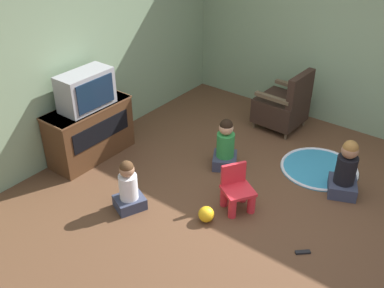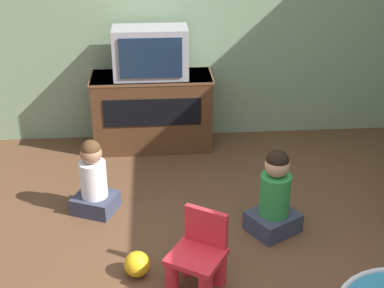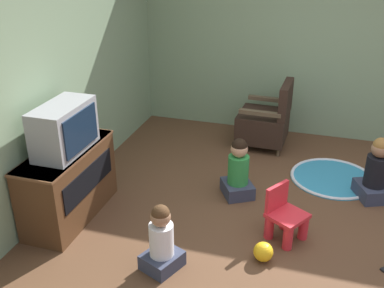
{
  "view_description": "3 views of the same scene",
  "coord_description": "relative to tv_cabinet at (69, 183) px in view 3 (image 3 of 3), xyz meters",
  "views": [
    {
      "loc": [
        -3.58,
        -1.83,
        3.2
      ],
      "look_at": [
        -0.25,
        0.74,
        0.63
      ],
      "focal_mm": 42.0,
      "sensor_mm": 36.0,
      "label": 1
    },
    {
      "loc": [
        -0.43,
        -2.51,
        2.31
      ],
      "look_at": [
        -0.18,
        0.8,
        0.69
      ],
      "focal_mm": 50.0,
      "sensor_mm": 36.0,
      "label": 2
    },
    {
      "loc": [
        -3.71,
        -0.02,
        2.56
      ],
      "look_at": [
        -0.3,
        1.02,
        0.88
      ],
      "focal_mm": 42.0,
      "sensor_mm": 36.0,
      "label": 3
    }
  ],
  "objects": [
    {
      "name": "child_watching_center",
      "position": [
        1.22,
        -2.88,
        -0.07
      ],
      "size": [
        0.45,
        0.42,
        0.7
      ],
      "rotation": [
        0.0,
        0.0,
        0.4
      ],
      "color": "#33384C",
      "rests_on": "ground_plane"
    },
    {
      "name": "child_watching_left",
      "position": [
        0.86,
        -1.5,
        -0.09
      ],
      "size": [
        0.44,
        0.42,
        0.66
      ],
      "rotation": [
        0.0,
        0.0,
        0.53
      ],
      "color": "#33384C",
      "rests_on": "ground_plane"
    },
    {
      "name": "yellow_kid_chair",
      "position": [
        0.26,
        -2.06,
        -0.17
      ],
      "size": [
        0.43,
        0.42,
        0.51
      ],
      "rotation": [
        0.0,
        0.0,
        -0.55
      ],
      "color": "red",
      "rests_on": "ground_plane"
    },
    {
      "name": "child_watching_right",
      "position": [
        -0.47,
        -1.13,
        -0.11
      ],
      "size": [
        0.39,
        0.37,
        0.61
      ],
      "rotation": [
        0.0,
        0.0,
        -0.4
      ],
      "color": "#33384C",
      "rests_on": "ground_plane"
    },
    {
      "name": "television",
      "position": [
        0.0,
        -0.03,
        0.58
      ],
      "size": [
        0.67,
        0.35,
        0.46
      ],
      "color": "#939399",
      "rests_on": "tv_cabinet"
    },
    {
      "name": "ground_plane",
      "position": [
        0.45,
        -2.22,
        -0.37
      ],
      "size": [
        30.0,
        30.0,
        0.0
      ],
      "primitive_type": "plane",
      "color": "brown"
    },
    {
      "name": "toy_ball",
      "position": [
        -0.13,
        -1.93,
        -0.29
      ],
      "size": [
        0.17,
        0.17,
        0.17
      ],
      "color": "yellow",
      "rests_on": "ground_plane"
    },
    {
      "name": "play_mat",
      "position": [
        1.52,
        -2.48,
        -0.36
      ],
      "size": [
        0.96,
        0.96,
        0.04
      ],
      "color": "teal",
      "rests_on": "ground_plane"
    },
    {
      "name": "wall_back",
      "position": [
        0.16,
        0.31,
        1.0
      ],
      "size": [
        5.42,
        0.12,
        2.74
      ],
      "color": "gray",
      "rests_on": "ground_plane"
    },
    {
      "name": "black_armchair",
      "position": [
        2.19,
        -1.59,
        -0.03
      ],
      "size": [
        0.64,
        0.65,
        0.88
      ],
      "rotation": [
        0.0,
        0.0,
        3.11
      ],
      "color": "brown",
      "rests_on": "ground_plane"
    },
    {
      "name": "tv_cabinet",
      "position": [
        0.0,
        0.0,
        0.0
      ],
      "size": [
        1.13,
        0.46,
        0.72
      ],
      "color": "#4C2D19",
      "rests_on": "ground_plane"
    },
    {
      "name": "wall_right",
      "position": [
        2.81,
        -2.43,
        1.0
      ],
      "size": [
        0.12,
        5.59,
        2.74
      ],
      "color": "gray",
      "rests_on": "ground_plane"
    }
  ]
}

